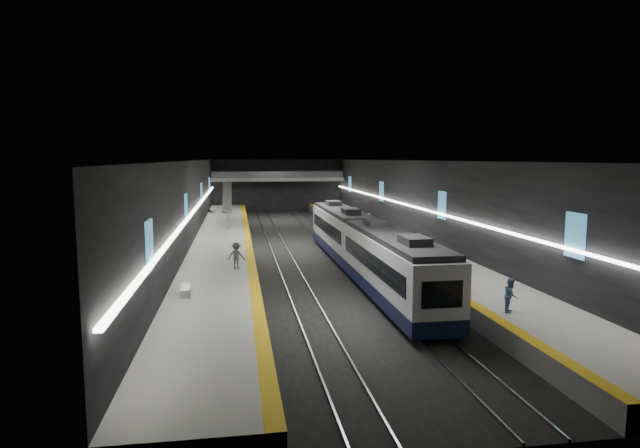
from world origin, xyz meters
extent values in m
plane|color=black|center=(0.00, 0.00, 0.00)|extent=(70.00, 70.00, 0.00)
cube|color=beige|center=(0.00, 0.00, 8.00)|extent=(20.00, 70.00, 0.04)
cube|color=black|center=(-10.00, 0.00, 4.00)|extent=(0.04, 70.00, 8.00)
cube|color=black|center=(10.00, 0.00, 4.00)|extent=(0.04, 70.00, 8.00)
cube|color=black|center=(0.00, 35.00, 4.00)|extent=(20.00, 0.04, 8.00)
cube|color=black|center=(0.00, -35.00, 4.00)|extent=(20.00, 0.04, 8.00)
cube|color=slate|center=(-7.50, 0.00, 0.50)|extent=(5.00, 70.00, 1.00)
cube|color=#A4A5A0|center=(-7.50, 0.00, 1.01)|extent=(5.00, 70.00, 0.02)
cube|color=yellow|center=(-5.30, 0.00, 1.02)|extent=(0.60, 70.00, 0.02)
cube|color=slate|center=(7.50, 0.00, 0.50)|extent=(5.00, 70.00, 1.00)
cube|color=#A4A5A0|center=(7.50, 0.00, 1.01)|extent=(5.00, 70.00, 0.02)
cube|color=yellow|center=(5.30, 0.00, 1.02)|extent=(0.60, 70.00, 0.02)
cube|color=gray|center=(-3.22, 0.00, 0.06)|extent=(0.08, 70.00, 0.12)
cube|color=gray|center=(-1.78, 0.00, 0.06)|extent=(0.08, 70.00, 0.12)
cube|color=gray|center=(1.78, 0.00, 0.06)|extent=(0.08, 70.00, 0.12)
cube|color=gray|center=(3.22, 0.00, 0.06)|extent=(0.08, 70.00, 0.12)
cube|color=#10173D|center=(2.50, -19.35, 0.75)|extent=(2.65, 15.00, 0.80)
cube|color=white|center=(2.50, -19.35, 2.40)|extent=(2.65, 15.00, 2.50)
cube|color=black|center=(2.50, -19.35, 3.80)|extent=(2.44, 14.25, 0.30)
cube|color=black|center=(2.50, -19.35, 2.45)|extent=(2.69, 13.20, 1.00)
cube|color=black|center=(2.50, -26.87, 2.35)|extent=(1.85, 0.05, 1.20)
cube|color=#10173D|center=(2.50, -4.35, 0.75)|extent=(2.65, 15.00, 0.80)
cube|color=white|center=(2.50, -4.35, 2.40)|extent=(2.65, 15.00, 2.50)
cube|color=black|center=(2.50, -4.35, 3.80)|extent=(2.44, 14.25, 0.30)
cube|color=black|center=(2.50, -4.35, 2.45)|extent=(2.69, 13.20, 1.00)
cube|color=black|center=(2.50, -11.87, 2.35)|extent=(1.85, 0.05, 1.20)
cube|color=#3F91BF|center=(-9.92, -25.00, 4.50)|extent=(0.10, 1.50, 2.20)
cube|color=#3F91BF|center=(-9.92, -8.00, 4.50)|extent=(0.10, 1.50, 2.20)
cube|color=#3F91BF|center=(-9.92, 10.00, 4.50)|extent=(0.10, 1.50, 2.20)
cube|color=#3F91BF|center=(-9.92, 27.00, 4.50)|extent=(0.10, 1.50, 2.20)
cube|color=#3F91BF|center=(9.92, -25.00, 4.50)|extent=(0.10, 1.50, 2.20)
cube|color=#3F91BF|center=(9.92, -8.00, 4.50)|extent=(0.10, 1.50, 2.20)
cube|color=#3F91BF|center=(9.92, 10.00, 4.50)|extent=(0.10, 1.50, 2.20)
cube|color=#3F91BF|center=(9.92, 27.00, 4.50)|extent=(0.10, 1.50, 2.20)
cube|color=white|center=(-9.80, 0.00, 3.80)|extent=(0.25, 68.60, 0.12)
cube|color=white|center=(9.80, 0.00, 3.80)|extent=(0.25, 68.60, 0.12)
cube|color=gray|center=(0.00, 33.00, 5.00)|extent=(20.00, 3.00, 0.50)
cube|color=#47474C|center=(0.00, 31.55, 5.75)|extent=(19.60, 0.08, 1.00)
cube|color=#99999E|center=(-7.50, 26.00, 2.90)|extent=(1.20, 7.50, 3.92)
cube|color=#99999E|center=(-8.99, -19.81, 1.22)|extent=(0.59, 1.82, 0.44)
cube|color=#99999E|center=(-9.50, 23.65, 1.21)|extent=(0.98, 1.79, 0.42)
cube|color=#99999E|center=(8.75, -11.09, 1.20)|extent=(0.94, 1.66, 0.39)
cube|color=#99999E|center=(9.50, 14.49, 1.22)|extent=(1.00, 1.90, 0.45)
imported|color=#BF5F47|center=(6.33, 1.23, 1.84)|extent=(0.45, 0.64, 1.67)
imported|color=#446495|center=(6.41, -25.57, 1.81)|extent=(0.96, 1.00, 1.62)
imported|color=silver|center=(-7.08, 7.51, 1.86)|extent=(0.71, 1.08, 1.71)
imported|color=#3E4046|center=(-6.30, -13.60, 1.87)|extent=(1.27, 0.94, 1.75)
camera|label=1|loc=(-6.21, -48.31, 8.21)|focal=30.00mm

